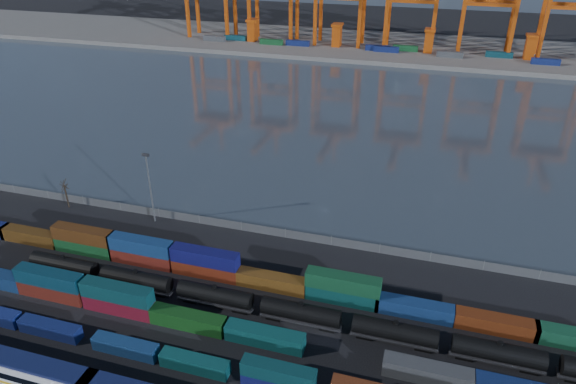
# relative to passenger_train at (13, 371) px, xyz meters

# --- Properties ---
(ground) EXTENTS (700.00, 700.00, 0.00)m
(ground) POSITION_rel_passenger_train_xyz_m (26.17, 20.52, -2.96)
(ground) COLOR black
(ground) RESTS_ON ground
(harbor_water) EXTENTS (700.00, 700.00, 0.00)m
(harbor_water) POSITION_rel_passenger_train_xyz_m (26.17, 125.52, -2.95)
(harbor_water) COLOR #313B46
(harbor_water) RESTS_ON ground
(far_quay) EXTENTS (700.00, 70.00, 2.00)m
(far_quay) POSITION_rel_passenger_train_xyz_m (26.17, 230.52, -1.96)
(far_quay) COLOR #514F4C
(far_quay) RESTS_ON ground
(passenger_train) EXTENTS (79.78, 3.43, 5.88)m
(passenger_train) POSITION_rel_passenger_train_xyz_m (0.00, 0.00, 0.00)
(passenger_train) COLOR silver
(passenger_train) RESTS_ON ground
(container_row_south) EXTENTS (138.51, 2.22, 4.72)m
(container_row_south) POSITION_rel_passenger_train_xyz_m (14.87, 10.16, -1.15)
(container_row_south) COLOR #434648
(container_row_south) RESTS_ON ground
(container_row_mid) EXTENTS (142.40, 2.64, 5.62)m
(container_row_mid) POSITION_rel_passenger_train_xyz_m (24.56, 18.22, -1.08)
(container_row_mid) COLOR #37393B
(container_row_mid) RESTS_ON ground
(container_row_north) EXTENTS (142.61, 2.68, 5.71)m
(container_row_north) POSITION_rel_passenger_train_xyz_m (14.34, 31.77, -0.77)
(container_row_north) COLOR navy
(container_row_north) RESTS_ON ground
(tanker_string) EXTENTS (122.46, 3.00, 4.29)m
(tanker_string) POSITION_rel_passenger_train_xyz_m (43.93, 24.42, -0.81)
(tanker_string) COLOR black
(tanker_string) RESTS_ON ground
(waterfront_fence) EXTENTS (160.12, 0.12, 2.20)m
(waterfront_fence) POSITION_rel_passenger_train_xyz_m (26.17, 48.52, -1.95)
(waterfront_fence) COLOR #595B5E
(waterfront_fence) RESTS_ON ground
(bare_tree) EXTENTS (1.88, 1.84, 7.26)m
(bare_tree) POSITION_rel_passenger_train_xyz_m (-26.41, 46.36, 0.61)
(bare_tree) COLOR black
(bare_tree) RESTS_ON ground
(yard_light_mast) EXTENTS (1.60, 0.40, 16.60)m
(yard_light_mast) POSITION_rel_passenger_train_xyz_m (-3.83, 46.52, 6.34)
(yard_light_mast) COLOR slate
(yard_light_mast) RESTS_ON ground
(quay_containers) EXTENTS (172.58, 10.99, 2.60)m
(quay_containers) POSITION_rel_passenger_train_xyz_m (15.17, 215.98, 0.34)
(quay_containers) COLOR navy
(quay_containers) RESTS_ON far_quay
(straddle_carriers) EXTENTS (140.00, 7.00, 11.10)m
(straddle_carriers) POSITION_rel_passenger_train_xyz_m (23.67, 220.52, 4.86)
(straddle_carriers) COLOR #BF470D
(straddle_carriers) RESTS_ON far_quay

